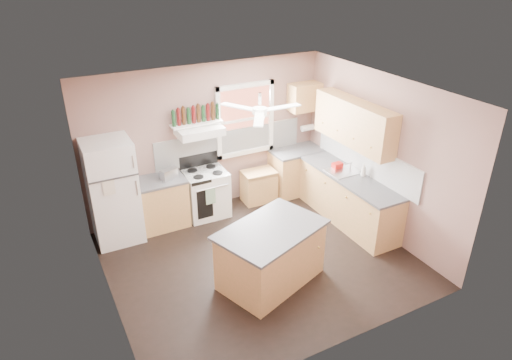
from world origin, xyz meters
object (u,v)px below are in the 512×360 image
refrigerator (113,192)px  island (271,256)px  toaster (169,174)px  cart (259,186)px  stove (206,193)px

refrigerator → island: (1.72, -2.18, -0.45)m
refrigerator → toaster: refrigerator is taller
toaster → island: size_ratio=0.20×
toaster → refrigerator: bearing=161.6°
toaster → cart: size_ratio=0.45×
refrigerator → toaster: bearing=0.3°
refrigerator → toaster: 0.96m
toaster → island: toaster is taller
stove → island: 2.21m
toaster → stove: 0.87m
refrigerator → stove: bearing=1.8°
toaster → island: bearing=-88.5°
stove → cart: bearing=2.1°
toaster → stove: (0.67, 0.04, -0.56)m
stove → island: same height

